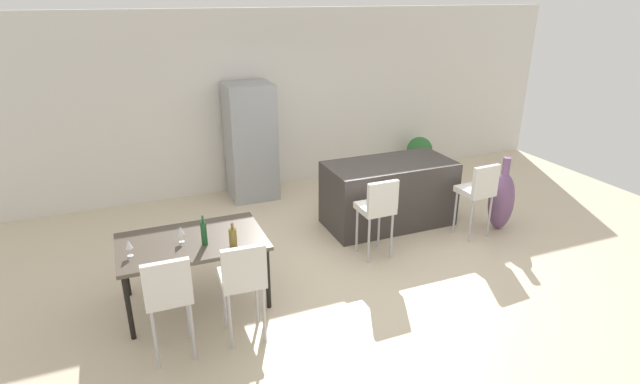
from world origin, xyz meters
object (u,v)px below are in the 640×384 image
wine_bottle_far (204,233)px  wine_glass_left (181,231)px  kitchen_island (389,194)px  wine_bottle_right (233,238)px  refrigerator (250,142)px  potted_plant (419,151)px  bar_chair_middle (479,189)px  dining_chair_far (243,276)px  wine_glass_middle (129,245)px  dining_chair_near (168,292)px  dining_table (192,245)px  bar_chair_left (378,206)px  floor_vase (501,200)px

wine_bottle_far → wine_glass_left: size_ratio=1.83×
kitchen_island → wine_bottle_right: wine_bottle_right is taller
refrigerator → potted_plant: (3.17, -0.01, -0.53)m
potted_plant → refrigerator: bearing=179.8°
kitchen_island → refrigerator: 2.37m
kitchen_island → bar_chair_middle: (0.88, -0.82, 0.24)m
bar_chair_middle → refrigerator: 3.53m
dining_chair_far → potted_plant: (4.19, 3.53, -0.31)m
potted_plant → wine_glass_middle: bearing=-151.2°
kitchen_island → dining_chair_near: 3.68m
wine_glass_middle → wine_bottle_far: bearing=-2.9°
kitchen_island → bar_chair_middle: bearing=-43.0°
dining_table → dining_chair_far: size_ratio=1.42×
dining_table → wine_glass_middle: 0.64m
bar_chair_left → refrigerator: 2.74m
kitchen_island → wine_glass_middle: 3.66m
wine_glass_left → wine_bottle_right: bearing=-33.7°
wine_glass_middle → floor_vase: (4.86, 0.33, -0.44)m
wine_bottle_far → refrigerator: bearing=66.5°
dining_table → dining_chair_near: size_ratio=1.42×
wine_bottle_far → floor_vase: bearing=5.0°
kitchen_island → wine_bottle_right: 2.84m
dining_table → dining_chair_far: dining_chair_far is taller
wine_glass_left → floor_vase: bearing=2.9°
wine_bottle_far → refrigerator: refrigerator is taller
kitchen_island → wine_bottle_far: size_ratio=5.62×
dining_chair_near → wine_glass_left: bearing=73.9°
wine_bottle_right → dining_chair_far: bearing=-94.1°
refrigerator → wine_glass_left: bearing=-118.2°
wine_bottle_right → potted_plant: (4.15, 3.01, -0.45)m
bar_chair_middle → wine_bottle_far: (-3.65, -0.28, 0.17)m
dining_chair_far → floor_vase: bearing=14.8°
kitchen_island → dining_chair_far: bearing=-145.1°
bar_chair_left → wine_glass_middle: (-2.85, -0.24, 0.17)m
floor_vase → dining_chair_near: bearing=-167.2°
wine_glass_left → floor_vase: 4.38m
kitchen_island → wine_glass_middle: kitchen_island is taller
kitchen_island → wine_bottle_far: 3.01m
bar_chair_left → bar_chair_middle: (1.51, 0.00, 0.00)m
dining_chair_near → dining_chair_far: size_ratio=1.00×
wine_glass_left → refrigerator: size_ratio=0.09×
bar_chair_middle → dining_chair_far: 3.56m
dining_chair_near → refrigerator: size_ratio=0.57×
wine_glass_left → potted_plant: bearing=30.3°
dining_table → wine_glass_left: (-0.10, -0.00, 0.19)m
floor_vase → bar_chair_left: bearing=-177.7°
dining_table → bar_chair_left: bearing=3.3°
bar_chair_middle → dining_chair_far: (-3.43, -0.96, 0.00)m
dining_chair_far → refrigerator: size_ratio=0.57×
bar_chair_middle → dining_chair_far: bearing=-164.4°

